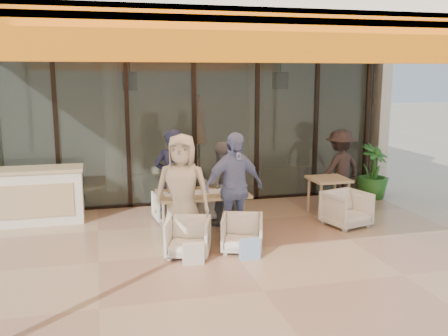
% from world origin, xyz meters
% --- Properties ---
extents(ground, '(70.00, 70.00, 0.00)m').
position_xyz_m(ground, '(0.00, 0.00, 0.00)').
color(ground, '#C6B293').
rests_on(ground, ground).
extents(terrace_floor, '(8.00, 6.00, 0.01)m').
position_xyz_m(terrace_floor, '(0.00, 0.00, 0.01)').
color(terrace_floor, tan).
rests_on(terrace_floor, ground).
extents(terrace_structure, '(8.00, 6.00, 3.40)m').
position_xyz_m(terrace_structure, '(0.00, -0.26, 3.25)').
color(terrace_structure, silver).
rests_on(terrace_structure, ground).
extents(glass_storefront, '(8.08, 0.10, 3.20)m').
position_xyz_m(glass_storefront, '(0.00, 3.00, 1.60)').
color(glass_storefront, '#9EADA3').
rests_on(glass_storefront, ground).
extents(interior_block, '(9.05, 3.62, 3.52)m').
position_xyz_m(interior_block, '(0.01, 5.31, 2.23)').
color(interior_block, silver).
rests_on(interior_block, ground).
extents(host_counter, '(1.85, 0.65, 1.04)m').
position_xyz_m(host_counter, '(-3.15, 2.30, 0.53)').
color(host_counter, silver).
rests_on(host_counter, ground).
extents(dining_table, '(1.50, 0.90, 0.93)m').
position_xyz_m(dining_table, '(-0.27, 0.94, 0.69)').
color(dining_table, tan).
rests_on(dining_table, ground).
extents(chair_far_left, '(0.65, 0.61, 0.61)m').
position_xyz_m(chair_far_left, '(-0.68, 1.89, 0.30)').
color(chair_far_left, white).
rests_on(chair_far_left, ground).
extents(chair_far_right, '(0.66, 0.63, 0.60)m').
position_xyz_m(chair_far_right, '(0.16, 1.89, 0.30)').
color(chair_far_right, white).
rests_on(chair_far_right, ground).
extents(chair_near_left, '(0.79, 0.76, 0.65)m').
position_xyz_m(chair_near_left, '(-0.68, -0.01, 0.33)').
color(chair_near_left, white).
rests_on(chair_near_left, ground).
extents(chair_near_right, '(0.77, 0.74, 0.64)m').
position_xyz_m(chair_near_right, '(0.16, -0.01, 0.32)').
color(chair_near_right, white).
rests_on(chair_near_right, ground).
extents(diner_navy, '(0.73, 0.56, 1.78)m').
position_xyz_m(diner_navy, '(-0.68, 1.39, 0.89)').
color(diner_navy, '#1A1D39').
rests_on(diner_navy, ground).
extents(diner_grey, '(0.78, 0.62, 1.53)m').
position_xyz_m(diner_grey, '(0.16, 1.39, 0.76)').
color(diner_grey, slate).
rests_on(diner_grey, ground).
extents(diner_cream, '(1.02, 0.83, 1.80)m').
position_xyz_m(diner_cream, '(-0.68, 0.49, 0.90)').
color(diner_cream, beige).
rests_on(diner_cream, ground).
extents(diner_periwinkle, '(1.13, 0.68, 1.80)m').
position_xyz_m(diner_periwinkle, '(0.16, 0.49, 0.90)').
color(diner_periwinkle, '#6C82B5').
rests_on(diner_periwinkle, ground).
extents(tote_bag_cream, '(0.30, 0.10, 0.34)m').
position_xyz_m(tote_bag_cream, '(-0.68, -0.41, 0.17)').
color(tote_bag_cream, silver).
rests_on(tote_bag_cream, ground).
extents(tote_bag_blue, '(0.30, 0.10, 0.34)m').
position_xyz_m(tote_bag_blue, '(0.16, -0.41, 0.17)').
color(tote_bag_blue, '#99BFD8').
rests_on(tote_bag_blue, ground).
extents(side_table, '(0.70, 0.70, 0.74)m').
position_xyz_m(side_table, '(2.32, 1.50, 0.64)').
color(side_table, tan).
rests_on(side_table, ground).
extents(side_chair, '(0.84, 0.81, 0.71)m').
position_xyz_m(side_chair, '(2.32, 0.75, 0.36)').
color(side_chair, white).
rests_on(side_chair, ground).
extents(standing_woman, '(1.16, 0.87, 1.60)m').
position_xyz_m(standing_woman, '(2.84, 2.06, 0.80)').
color(standing_woman, black).
rests_on(standing_woman, ground).
extents(potted_palm, '(0.92, 0.92, 1.21)m').
position_xyz_m(potted_palm, '(3.83, 2.45, 0.61)').
color(potted_palm, '#1E5919').
rests_on(potted_palm, ground).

